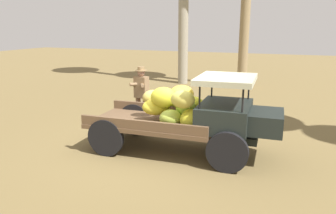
# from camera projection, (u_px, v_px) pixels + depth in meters

# --- Properties ---
(ground_plane) EXTENTS (60.00, 60.00, 0.00)m
(ground_plane) POSITION_uv_depth(u_px,v_px,m) (160.00, 149.00, 8.01)
(ground_plane) COLOR brown
(truck) EXTENTS (4.53, 1.90, 1.88)m
(truck) POSITION_uv_depth(u_px,v_px,m) (193.00, 115.00, 7.56)
(truck) COLOR black
(truck) RESTS_ON ground
(farmer) EXTENTS (0.52, 0.48, 1.80)m
(farmer) POSITION_uv_depth(u_px,v_px,m) (141.00, 93.00, 9.65)
(farmer) COLOR #8C674D
(farmer) RESTS_ON ground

